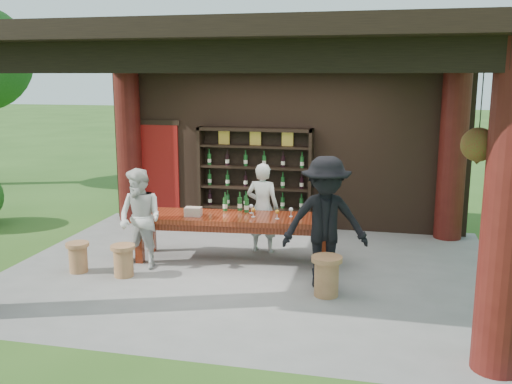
% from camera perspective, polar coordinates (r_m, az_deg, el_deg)
% --- Properties ---
extents(ground, '(90.00, 90.00, 0.00)m').
position_cam_1_polar(ground, '(8.90, -0.58, -7.78)').
color(ground, '#2D5119').
rests_on(ground, ground).
extents(pavilion, '(7.50, 6.00, 3.60)m').
position_cam_1_polar(pavilion, '(8.86, -0.04, 6.26)').
color(pavilion, slate).
rests_on(pavilion, ground).
extents(wine_shelf, '(2.24, 0.34, 1.97)m').
position_cam_1_polar(wine_shelf, '(11.07, -0.11, 1.39)').
color(wine_shelf, black).
rests_on(wine_shelf, ground).
extents(tasting_table, '(3.26, 1.11, 0.75)m').
position_cam_1_polar(tasting_table, '(9.17, -2.23, -3.08)').
color(tasting_table, '#541A0C').
rests_on(tasting_table, ground).
extents(stool_near_left, '(0.37, 0.37, 0.48)m').
position_cam_1_polar(stool_near_left, '(8.78, -13.12, -6.62)').
color(stool_near_left, '#8F5D39').
rests_on(stool_near_left, ground).
extents(stool_near_right, '(0.42, 0.42, 0.55)m').
position_cam_1_polar(stool_near_right, '(7.87, 7.07, -8.24)').
color(stool_near_right, '#8F5D39').
rests_on(stool_near_right, ground).
extents(stool_far_left, '(0.35, 0.35, 0.46)m').
position_cam_1_polar(stool_far_left, '(9.15, -17.37, -6.17)').
color(stool_far_left, '#8F5D39').
rests_on(stool_far_left, ground).
extents(host, '(0.59, 0.41, 1.53)m').
position_cam_1_polar(host, '(9.60, 0.67, -1.59)').
color(host, beige).
rests_on(host, ground).
extents(guest_woman, '(0.91, 0.81, 1.56)m').
position_cam_1_polar(guest_woman, '(8.98, -11.50, -2.65)').
color(guest_woman, beige).
rests_on(guest_woman, ground).
extents(guest_man, '(1.33, 0.96, 1.86)m').
position_cam_1_polar(guest_man, '(8.06, 6.94, -3.01)').
color(guest_man, black).
rests_on(guest_man, ground).
extents(table_bottles, '(0.45, 0.18, 0.31)m').
position_cam_1_polar(table_bottles, '(9.40, -1.90, -1.00)').
color(table_bottles, '#194C1E').
rests_on(table_bottles, tasting_table).
extents(table_glasses, '(0.74, 0.35, 0.15)m').
position_cam_1_polar(table_glasses, '(9.07, 1.21, -1.98)').
color(table_glasses, silver).
rests_on(table_glasses, tasting_table).
extents(napkin_basket, '(0.28, 0.20, 0.14)m').
position_cam_1_polar(napkin_basket, '(9.15, -6.30, -1.97)').
color(napkin_basket, '#BF6672').
rests_on(napkin_basket, tasting_table).
extents(shrubs, '(14.62, 7.80, 1.36)m').
position_cam_1_polar(shrubs, '(9.30, 18.33, -4.16)').
color(shrubs, '#194C14').
rests_on(shrubs, ground).
extents(trees, '(20.67, 10.26, 4.80)m').
position_cam_1_polar(trees, '(10.49, 18.91, 13.25)').
color(trees, '#3F2819').
rests_on(trees, ground).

